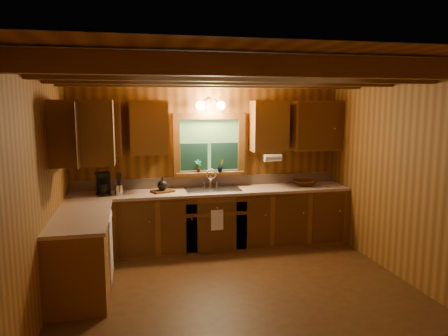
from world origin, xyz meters
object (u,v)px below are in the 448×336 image
object	(u,v)px
sink	(213,193)
coffee_maker	(103,184)
wicker_basket	(305,183)
cutting_board	(163,191)

from	to	relation	value
sink	coffee_maker	xyz separation A→B (m)	(-1.59, -0.02, 0.20)
sink	coffee_maker	size ratio (longest dim) A/B	2.52
sink	wicker_basket	bearing A→B (deg)	0.32
sink	cutting_board	size ratio (longest dim) A/B	2.68
cutting_board	sink	bearing A→B (deg)	-22.10
sink	coffee_maker	distance (m)	1.60
coffee_maker	cutting_board	world-z (taller)	coffee_maker
coffee_maker	sink	bearing A→B (deg)	-12.27
cutting_board	wicker_basket	size ratio (longest dim) A/B	0.85
sink	wicker_basket	xyz separation A→B (m)	(1.49, 0.01, 0.09)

